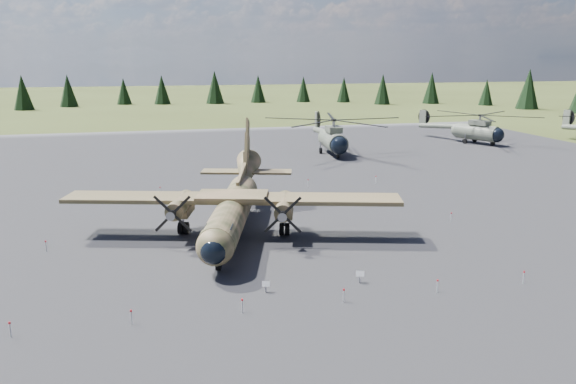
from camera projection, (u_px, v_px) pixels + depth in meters
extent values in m
plane|color=#4E5B28|center=(265.00, 236.00, 45.19)|extent=(500.00, 500.00, 0.00)
cube|color=#58575C|center=(245.00, 205.00, 54.64)|extent=(120.00, 120.00, 0.04)
cylinder|color=#31381E|center=(232.00, 213.00, 44.09)|extent=(6.82, 16.51, 2.55)
sphere|color=#31381E|center=(215.00, 247.00, 36.11)|extent=(3.08, 3.08, 2.50)
sphere|color=black|center=(214.00, 250.00, 35.64)|extent=(2.26, 2.26, 1.84)
cube|color=black|center=(218.00, 230.00, 37.37)|extent=(2.15, 1.89, 0.50)
cone|color=#31381E|center=(246.00, 173.00, 54.33)|extent=(4.08, 6.71, 3.84)
cube|color=#949598|center=(234.00, 222.00, 45.22)|extent=(3.12, 5.74, 0.46)
cube|color=#373A1E|center=(232.00, 198.00, 44.29)|extent=(26.33, 10.01, 0.32)
cube|color=#31381E|center=(232.00, 196.00, 44.24)|extent=(6.15, 4.62, 0.32)
cylinder|color=#31381E|center=(180.00, 205.00, 44.27)|extent=(2.58, 4.94, 1.37)
cube|color=#31381E|center=(183.00, 210.00, 45.12)|extent=(2.14, 3.35, 0.73)
cone|color=gray|center=(171.00, 215.00, 41.39)|extent=(0.89, 0.98, 0.69)
cylinder|color=black|center=(183.00, 228.00, 45.49)|extent=(1.04, 1.18, 1.00)
cylinder|color=#31381E|center=(284.00, 206.00, 44.01)|extent=(2.58, 4.94, 1.37)
cube|color=#31381E|center=(284.00, 211.00, 44.85)|extent=(2.14, 3.35, 0.73)
cone|color=gray|center=(282.00, 216.00, 41.13)|extent=(0.89, 0.98, 0.69)
cylinder|color=black|center=(285.00, 229.00, 45.22)|extent=(1.04, 1.18, 1.00)
cube|color=#31381E|center=(242.00, 175.00, 50.83)|extent=(2.08, 6.71, 1.53)
cube|color=#373A1E|center=(247.00, 172.00, 54.76)|extent=(8.98, 4.26, 0.20)
cylinder|color=gray|center=(218.00, 255.00, 37.40)|extent=(0.16, 0.16, 0.82)
cylinder|color=black|center=(219.00, 264.00, 37.55)|extent=(0.53, 0.91, 0.85)
cylinder|color=slate|center=(333.00, 141.00, 81.90)|extent=(3.47, 8.22, 2.78)
sphere|color=black|center=(339.00, 146.00, 78.07)|extent=(2.77, 2.77, 2.56)
sphere|color=slate|center=(327.00, 137.00, 85.75)|extent=(2.77, 2.77, 2.56)
cube|color=slate|center=(334.00, 129.00, 81.06)|extent=(2.19, 3.71, 0.83)
cylinder|color=gray|center=(334.00, 123.00, 80.86)|extent=(0.43, 0.43, 1.11)
cylinder|color=slate|center=(321.00, 131.00, 89.67)|extent=(1.76, 9.54, 1.59)
cube|color=slate|center=(316.00, 120.00, 93.36)|extent=(0.38, 1.57, 2.67)
cylinder|color=black|center=(319.00, 120.00, 93.41)|extent=(0.32, 2.89, 2.89)
cylinder|color=black|center=(338.00, 156.00, 79.07)|extent=(0.38, 0.78, 0.76)
cylinder|color=black|center=(321.00, 151.00, 83.35)|extent=(0.41, 0.92, 0.89)
cylinder|color=gray|center=(321.00, 147.00, 83.21)|extent=(0.17, 0.17, 1.61)
cylinder|color=black|center=(340.00, 150.00, 83.78)|extent=(0.41, 0.92, 0.89)
cylinder|color=gray|center=(340.00, 146.00, 83.64)|extent=(0.17, 0.17, 1.61)
cylinder|color=slate|center=(477.00, 132.00, 92.54)|extent=(5.34, 7.75, 2.55)
sphere|color=black|center=(497.00, 135.00, 89.72)|extent=(3.10, 3.10, 2.35)
sphere|color=slate|center=(458.00, 130.00, 95.37)|extent=(3.10, 3.10, 2.35)
cube|color=slate|center=(480.00, 123.00, 91.84)|extent=(2.92, 3.69, 0.77)
cylinder|color=gray|center=(480.00, 118.00, 91.66)|extent=(0.49, 0.49, 1.02)
cylinder|color=slate|center=(440.00, 126.00, 98.23)|extent=(4.35, 8.30, 1.46)
cube|color=slate|center=(423.00, 117.00, 100.88)|extent=(0.79, 1.40, 2.45)
cylinder|color=black|center=(424.00, 117.00, 101.09)|extent=(1.14, 2.45, 2.65)
cylinder|color=black|center=(493.00, 143.00, 90.53)|extent=(0.54, 0.75, 0.69)
cylinder|color=black|center=(465.00, 141.00, 93.01)|extent=(0.61, 0.87, 0.82)
cylinder|color=gray|center=(465.00, 138.00, 92.89)|extent=(0.19, 0.19, 1.48)
cylinder|color=black|center=(475.00, 140.00, 94.65)|extent=(0.61, 0.87, 0.82)
cylinder|color=gray|center=(475.00, 137.00, 94.52)|extent=(0.19, 0.19, 1.48)
cube|color=slate|center=(567.00, 117.00, 97.77)|extent=(0.34, 1.53, 2.60)
cylinder|color=black|center=(569.00, 117.00, 97.88)|extent=(0.25, 2.81, 2.82)
cube|color=gray|center=(266.00, 288.00, 34.22)|extent=(0.10, 0.10, 0.59)
cube|color=silver|center=(266.00, 284.00, 34.11)|extent=(0.51, 0.32, 0.33)
cube|color=gray|center=(360.00, 278.00, 35.67)|extent=(0.12, 0.12, 0.64)
cube|color=silver|center=(360.00, 274.00, 35.55)|extent=(0.56, 0.37, 0.36)
cylinder|color=silver|center=(10.00, 330.00, 28.71)|extent=(0.07, 0.07, 0.80)
cylinder|color=red|center=(9.00, 323.00, 28.61)|extent=(0.12, 0.12, 0.10)
cylinder|color=silver|center=(131.00, 318.00, 30.07)|extent=(0.07, 0.07, 0.80)
cylinder|color=red|center=(131.00, 311.00, 29.97)|extent=(0.12, 0.12, 0.10)
cylinder|color=silver|center=(242.00, 306.00, 31.42)|extent=(0.07, 0.07, 0.80)
cylinder|color=red|center=(242.00, 300.00, 31.33)|extent=(0.12, 0.12, 0.10)
cylinder|color=silver|center=(344.00, 296.00, 32.78)|extent=(0.07, 0.07, 0.80)
cylinder|color=red|center=(344.00, 290.00, 32.69)|extent=(0.12, 0.12, 0.10)
cylinder|color=silver|center=(437.00, 287.00, 34.14)|extent=(0.07, 0.07, 0.80)
cylinder|color=red|center=(438.00, 280.00, 34.05)|extent=(0.12, 0.12, 0.10)
cylinder|color=silver|center=(524.00, 278.00, 35.50)|extent=(0.07, 0.07, 0.80)
cylinder|color=red|center=(524.00, 272.00, 35.41)|extent=(0.12, 0.12, 0.10)
cylinder|color=silver|center=(79.00, 195.00, 56.60)|extent=(0.07, 0.07, 0.80)
cylinder|color=red|center=(79.00, 192.00, 56.50)|extent=(0.12, 0.12, 0.10)
cylinder|color=silver|center=(160.00, 191.00, 58.41)|extent=(0.07, 0.07, 0.80)
cylinder|color=red|center=(160.00, 187.00, 58.31)|extent=(0.12, 0.12, 0.10)
cylinder|color=silver|center=(236.00, 187.00, 60.22)|extent=(0.07, 0.07, 0.80)
cylinder|color=red|center=(236.00, 184.00, 60.13)|extent=(0.12, 0.12, 0.10)
cylinder|color=silver|center=(308.00, 183.00, 62.03)|extent=(0.07, 0.07, 0.80)
cylinder|color=red|center=(308.00, 180.00, 61.94)|extent=(0.12, 0.12, 0.10)
cylinder|color=silver|center=(376.00, 180.00, 63.84)|extent=(0.07, 0.07, 0.80)
cylinder|color=red|center=(376.00, 176.00, 63.75)|extent=(0.12, 0.12, 0.10)
cylinder|color=silver|center=(46.00, 247.00, 41.36)|extent=(0.07, 0.07, 0.80)
cylinder|color=red|center=(45.00, 241.00, 41.26)|extent=(0.12, 0.12, 0.10)
cylinder|color=silver|center=(451.00, 218.00, 48.83)|extent=(0.07, 0.07, 0.80)
cylinder|color=red|center=(451.00, 213.00, 48.74)|extent=(0.12, 0.12, 0.10)
cone|color=black|center=(528.00, 89.00, 154.54)|extent=(6.13, 6.13, 10.94)
cone|color=black|center=(486.00, 92.00, 166.79)|extent=(4.28, 4.28, 7.65)
cone|color=black|center=(431.00, 88.00, 173.00)|extent=(5.33, 5.33, 9.53)
cone|color=black|center=(383.00, 89.00, 170.03)|extent=(5.10, 5.10, 9.10)
cone|color=black|center=(344.00, 89.00, 178.42)|extent=(4.44, 4.44, 7.92)
cone|color=black|center=(303.00, 89.00, 179.16)|extent=(4.51, 4.51, 8.06)
cone|color=black|center=(258.00, 89.00, 176.84)|extent=(4.81, 4.81, 8.59)
cone|color=black|center=(215.00, 87.00, 172.76)|extent=(5.59, 5.59, 9.98)
cone|color=black|center=(162.00, 89.00, 170.45)|extent=(4.90, 4.90, 8.76)
cone|color=black|center=(124.00, 91.00, 169.63)|extent=(4.42, 4.42, 7.89)
cone|color=black|center=(68.00, 91.00, 161.40)|extent=(5.14, 5.14, 9.19)
cone|color=black|center=(23.00, 92.00, 151.55)|extent=(5.28, 5.28, 9.42)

